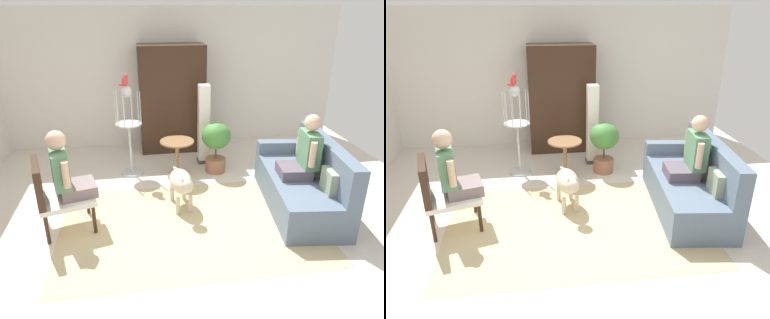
{
  "view_description": "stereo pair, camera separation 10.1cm",
  "coord_description": "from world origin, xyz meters",
  "views": [
    {
      "loc": [
        -0.63,
        -3.93,
        2.56
      ],
      "look_at": [
        0.02,
        0.16,
        0.79
      ],
      "focal_mm": 34.37,
      "sensor_mm": 36.0,
      "label": 1
    },
    {
      "loc": [
        -0.53,
        -3.94,
        2.56
      ],
      "look_at": [
        0.02,
        0.16,
        0.79
      ],
      "focal_mm": 34.37,
      "sensor_mm": 36.0,
      "label": 2
    }
  ],
  "objects": [
    {
      "name": "ground_plane",
      "position": [
        0.0,
        0.0,
        0.0
      ],
      "size": [
        7.14,
        7.14,
        0.0
      ],
      "primitive_type": "plane",
      "color": "beige"
    },
    {
      "name": "back_wall",
      "position": [
        0.0,
        3.03,
        1.27
      ],
      "size": [
        6.55,
        0.12,
        2.53
      ],
      "primitive_type": "cube",
      "color": "silver",
      "rests_on": "ground"
    },
    {
      "name": "area_rug",
      "position": [
        -0.04,
        -0.06,
        0.0
      ],
      "size": [
        3.19,
        2.14,
        0.01
      ],
      "primitive_type": "cube",
      "color": "#C6B284",
      "rests_on": "ground"
    },
    {
      "name": "couch",
      "position": [
        1.54,
        0.2,
        0.33
      ],
      "size": [
        1.03,
        1.92,
        0.93
      ],
      "color": "slate",
      "rests_on": "ground"
    },
    {
      "name": "armchair",
      "position": [
        -1.64,
        0.08,
        0.52
      ],
      "size": [
        0.76,
        0.73,
        0.92
      ],
      "color": "#382316",
      "rests_on": "ground"
    },
    {
      "name": "person_on_couch",
      "position": [
        1.49,
        0.18,
        0.78
      ],
      "size": [
        0.5,
        0.56,
        0.83
      ],
      "color": "#5C505E"
    },
    {
      "name": "person_on_armchair",
      "position": [
        -1.48,
        0.12,
        0.76
      ],
      "size": [
        0.55,
        0.55,
        0.83
      ],
      "color": "slate"
    },
    {
      "name": "round_end_table",
      "position": [
        -0.03,
        1.32,
        0.41
      ],
      "size": [
        0.52,
        0.52,
        0.62
      ],
      "color": "olive",
      "rests_on": "ground"
    },
    {
      "name": "dog",
      "position": [
        -0.09,
        0.38,
        0.38
      ],
      "size": [
        0.34,
        0.84,
        0.59
      ],
      "color": "beige",
      "rests_on": "ground"
    },
    {
      "name": "bird_cage_stand",
      "position": [
        -0.75,
        1.6,
        0.74
      ],
      "size": [
        0.41,
        0.41,
        1.42
      ],
      "color": "silver",
      "rests_on": "ground"
    },
    {
      "name": "parrot",
      "position": [
        -0.76,
        1.6,
        1.51
      ],
      "size": [
        0.17,
        0.1,
        0.18
      ],
      "color": "red",
      "rests_on": "bird_cage_stand"
    },
    {
      "name": "potted_plant",
      "position": [
        0.61,
        1.46,
        0.51
      ],
      "size": [
        0.47,
        0.47,
        0.83
      ],
      "color": "#996047",
      "rests_on": "ground"
    },
    {
      "name": "column_lamp",
      "position": [
        0.49,
        1.86,
        0.67
      ],
      "size": [
        0.2,
        0.2,
        1.35
      ],
      "color": "#4C4742",
      "rests_on": "ground"
    },
    {
      "name": "armoire_cabinet",
      "position": [
        0.04,
        2.62,
        0.96
      ],
      "size": [
        1.17,
        0.56,
        1.91
      ],
      "primitive_type": "cube",
      "color": "#382316",
      "rests_on": "ground"
    }
  ]
}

